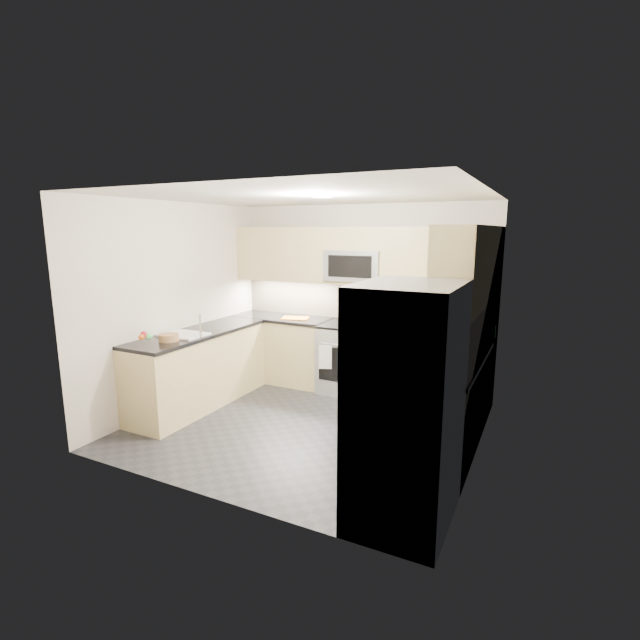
# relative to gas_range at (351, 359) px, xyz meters

# --- Properties ---
(floor) EXTENTS (3.60, 3.20, 0.00)m
(floor) POSITION_rel_gas_range_xyz_m (0.00, -1.28, -0.46)
(floor) COLOR #25252A
(floor) RESTS_ON ground
(ceiling) EXTENTS (3.60, 3.20, 0.02)m
(ceiling) POSITION_rel_gas_range_xyz_m (0.00, -1.28, 2.04)
(ceiling) COLOR beige
(ceiling) RESTS_ON wall_back
(wall_back) EXTENTS (3.60, 0.02, 2.50)m
(wall_back) POSITION_rel_gas_range_xyz_m (0.00, 0.32, 0.79)
(wall_back) COLOR beige
(wall_back) RESTS_ON floor
(wall_front) EXTENTS (3.60, 0.02, 2.50)m
(wall_front) POSITION_rel_gas_range_xyz_m (0.00, -2.88, 0.79)
(wall_front) COLOR beige
(wall_front) RESTS_ON floor
(wall_left) EXTENTS (0.02, 3.20, 2.50)m
(wall_left) POSITION_rel_gas_range_xyz_m (-1.80, -1.28, 0.79)
(wall_left) COLOR beige
(wall_left) RESTS_ON floor
(wall_right) EXTENTS (0.02, 3.20, 2.50)m
(wall_right) POSITION_rel_gas_range_xyz_m (1.80, -1.28, 0.79)
(wall_right) COLOR beige
(wall_right) RESTS_ON floor
(base_cab_back_left) EXTENTS (1.42, 0.60, 0.90)m
(base_cab_back_left) POSITION_rel_gas_range_xyz_m (-1.09, 0.02, -0.01)
(base_cab_back_left) COLOR tan
(base_cab_back_left) RESTS_ON floor
(base_cab_back_right) EXTENTS (1.42, 0.60, 0.90)m
(base_cab_back_right) POSITION_rel_gas_range_xyz_m (1.09, 0.02, -0.01)
(base_cab_back_right) COLOR tan
(base_cab_back_right) RESTS_ON floor
(base_cab_right) EXTENTS (0.60, 1.70, 0.90)m
(base_cab_right) POSITION_rel_gas_range_xyz_m (1.50, -1.12, -0.01)
(base_cab_right) COLOR tan
(base_cab_right) RESTS_ON floor
(base_cab_peninsula) EXTENTS (0.60, 2.00, 0.90)m
(base_cab_peninsula) POSITION_rel_gas_range_xyz_m (-1.50, -1.28, -0.01)
(base_cab_peninsula) COLOR tan
(base_cab_peninsula) RESTS_ON floor
(countertop_back_left) EXTENTS (1.42, 0.63, 0.04)m
(countertop_back_left) POSITION_rel_gas_range_xyz_m (-1.09, 0.02, 0.47)
(countertop_back_left) COLOR black
(countertop_back_left) RESTS_ON base_cab_back_left
(countertop_back_right) EXTENTS (1.42, 0.63, 0.04)m
(countertop_back_right) POSITION_rel_gas_range_xyz_m (1.09, 0.02, 0.47)
(countertop_back_right) COLOR black
(countertop_back_right) RESTS_ON base_cab_back_right
(countertop_right) EXTENTS (0.63, 1.70, 0.04)m
(countertop_right) POSITION_rel_gas_range_xyz_m (1.50, -1.12, 0.47)
(countertop_right) COLOR black
(countertop_right) RESTS_ON base_cab_right
(countertop_peninsula) EXTENTS (0.63, 2.00, 0.04)m
(countertop_peninsula) POSITION_rel_gas_range_xyz_m (-1.50, -1.28, 0.47)
(countertop_peninsula) COLOR black
(countertop_peninsula) RESTS_ON base_cab_peninsula
(upper_cab_back) EXTENTS (3.60, 0.35, 0.75)m
(upper_cab_back) POSITION_rel_gas_range_xyz_m (0.00, 0.15, 1.37)
(upper_cab_back) COLOR tan
(upper_cab_back) RESTS_ON wall_back
(upper_cab_right) EXTENTS (0.35, 1.95, 0.75)m
(upper_cab_right) POSITION_rel_gas_range_xyz_m (1.62, -1.00, 1.37)
(upper_cab_right) COLOR tan
(upper_cab_right) RESTS_ON wall_right
(backsplash_back) EXTENTS (3.60, 0.01, 0.51)m
(backsplash_back) POSITION_rel_gas_range_xyz_m (0.00, 0.32, 0.74)
(backsplash_back) COLOR tan
(backsplash_back) RESTS_ON wall_back
(backsplash_right) EXTENTS (0.01, 2.30, 0.51)m
(backsplash_right) POSITION_rel_gas_range_xyz_m (1.80, -0.82, 0.74)
(backsplash_right) COLOR tan
(backsplash_right) RESTS_ON wall_right
(gas_range) EXTENTS (0.76, 0.65, 0.91)m
(gas_range) POSITION_rel_gas_range_xyz_m (0.00, 0.00, 0.00)
(gas_range) COLOR #A8ABB0
(gas_range) RESTS_ON floor
(range_cooktop) EXTENTS (0.76, 0.65, 0.03)m
(range_cooktop) POSITION_rel_gas_range_xyz_m (0.00, 0.00, 0.46)
(range_cooktop) COLOR black
(range_cooktop) RESTS_ON gas_range
(oven_door_glass) EXTENTS (0.62, 0.02, 0.45)m
(oven_door_glass) POSITION_rel_gas_range_xyz_m (0.00, -0.33, -0.01)
(oven_door_glass) COLOR black
(oven_door_glass) RESTS_ON gas_range
(oven_handle) EXTENTS (0.60, 0.02, 0.02)m
(oven_handle) POSITION_rel_gas_range_xyz_m (0.00, -0.35, 0.26)
(oven_handle) COLOR #B2B5BA
(oven_handle) RESTS_ON gas_range
(microwave) EXTENTS (0.76, 0.40, 0.40)m
(microwave) POSITION_rel_gas_range_xyz_m (0.00, 0.12, 1.24)
(microwave) COLOR gray
(microwave) RESTS_ON upper_cab_back
(microwave_door) EXTENTS (0.60, 0.01, 0.28)m
(microwave_door) POSITION_rel_gas_range_xyz_m (0.00, -0.08, 1.24)
(microwave_door) COLOR black
(microwave_door) RESTS_ON microwave
(refrigerator) EXTENTS (0.70, 0.90, 1.80)m
(refrigerator) POSITION_rel_gas_range_xyz_m (1.45, -2.43, 0.45)
(refrigerator) COLOR #A0A4A8
(refrigerator) RESTS_ON floor
(fridge_handle_left) EXTENTS (0.02, 0.02, 1.20)m
(fridge_handle_left) POSITION_rel_gas_range_xyz_m (1.08, -2.61, 0.49)
(fridge_handle_left) COLOR #B2B5BA
(fridge_handle_left) RESTS_ON refrigerator
(fridge_handle_right) EXTENTS (0.02, 0.02, 1.20)m
(fridge_handle_right) POSITION_rel_gas_range_xyz_m (1.08, -2.25, 0.49)
(fridge_handle_right) COLOR #B2B5BA
(fridge_handle_right) RESTS_ON refrigerator
(sink_basin) EXTENTS (0.52, 0.38, 0.16)m
(sink_basin) POSITION_rel_gas_range_xyz_m (-1.50, -1.53, 0.42)
(sink_basin) COLOR white
(sink_basin) RESTS_ON base_cab_peninsula
(faucet) EXTENTS (0.03, 0.03, 0.28)m
(faucet) POSITION_rel_gas_range_xyz_m (-1.24, -1.53, 0.62)
(faucet) COLOR silver
(faucet) RESTS_ON countertop_peninsula
(utensil_bowl) EXTENTS (0.30, 0.30, 0.15)m
(utensil_bowl) POSITION_rel_gas_range_xyz_m (1.67, -0.01, 0.56)
(utensil_bowl) COLOR green
(utensil_bowl) RESTS_ON countertop_back_right
(cutting_board) EXTENTS (0.43, 0.36, 0.01)m
(cutting_board) POSITION_rel_gas_range_xyz_m (-0.84, -0.01, 0.49)
(cutting_board) COLOR orange
(cutting_board) RESTS_ON countertop_back_left
(fruit_basket) EXTENTS (0.24, 0.24, 0.08)m
(fruit_basket) POSITION_rel_gas_range_xyz_m (-1.45, -1.81, 0.52)
(fruit_basket) COLOR #A3764C
(fruit_basket) RESTS_ON countertop_peninsula
(fruit_apple) EXTENTS (0.07, 0.07, 0.07)m
(fruit_apple) POSITION_rel_gas_range_xyz_m (-1.55, -2.06, 0.60)
(fruit_apple) COLOR #A7131E
(fruit_apple) RESTS_ON fruit_basket
(fruit_pear) EXTENTS (0.07, 0.07, 0.07)m
(fruit_pear) POSITION_rel_gas_range_xyz_m (-1.43, -2.10, 0.60)
(fruit_pear) COLOR #51BE5D
(fruit_pear) RESTS_ON fruit_basket
(dish_towel_check) EXTENTS (0.16, 0.07, 0.32)m
(dish_towel_check) POSITION_rel_gas_range_xyz_m (-0.20, -0.37, 0.10)
(dish_towel_check) COLOR silver
(dish_towel_check) RESTS_ON oven_handle
(dish_towel_blue) EXTENTS (0.15, 0.06, 0.30)m
(dish_towel_blue) POSITION_rel_gas_range_xyz_m (0.06, -0.37, 0.10)
(dish_towel_blue) COLOR #355593
(dish_towel_blue) RESTS_ON oven_handle
(fruit_orange) EXTENTS (0.06, 0.06, 0.06)m
(fruit_orange) POSITION_rel_gas_range_xyz_m (-1.48, -2.16, 0.60)
(fruit_orange) COLOR #CF5C17
(fruit_orange) RESTS_ON fruit_basket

